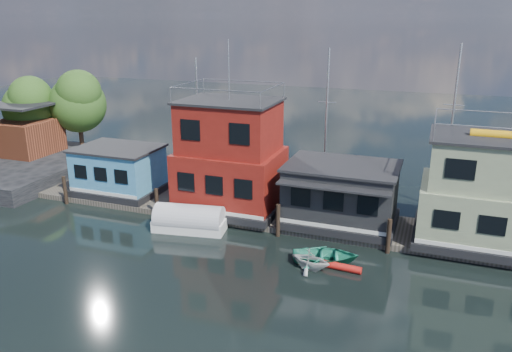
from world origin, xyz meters
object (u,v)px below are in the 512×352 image
at_px(houseboat_dark, 341,194).
at_px(red_kayak, 337,266).
at_px(dinghy_white, 311,259).
at_px(dinghy_teal, 326,256).
at_px(tarp_runabout, 189,220).
at_px(houseboat_red, 230,158).
at_px(houseboat_green, 491,194).
at_px(houseboat_blue, 119,170).

xyz_separation_m(houseboat_dark, red_kayak, (1.02, -5.90, -2.21)).
distance_m(dinghy_white, red_kayak, 1.55).
height_order(dinghy_teal, dinghy_white, dinghy_white).
bearing_deg(tarp_runabout, houseboat_red, 62.44).
relative_size(dinghy_teal, red_kayak, 1.36).
bearing_deg(houseboat_green, red_kayak, -143.43).
bearing_deg(houseboat_red, dinghy_teal, -32.72).
xyz_separation_m(houseboat_red, houseboat_green, (17.00, 0.00, -0.55)).
xyz_separation_m(houseboat_blue, houseboat_dark, (17.50, -0.02, 0.21)).
bearing_deg(dinghy_teal, houseboat_green, -75.15).
bearing_deg(houseboat_green, dinghy_white, -145.63).
bearing_deg(houseboat_dark, houseboat_blue, 179.94).
xyz_separation_m(houseboat_dark, tarp_runabout, (-9.32, -3.97, -1.69)).
xyz_separation_m(houseboat_blue, tarp_runabout, (8.18, -3.99, -1.48)).
bearing_deg(red_kayak, houseboat_green, 40.85).
height_order(houseboat_red, houseboat_dark, houseboat_red).
bearing_deg(dinghy_white, houseboat_red, 60.72).
xyz_separation_m(dinghy_teal, tarp_runabout, (-9.55, 1.30, 0.33)).
bearing_deg(dinghy_white, houseboat_blue, 80.31).
bearing_deg(dinghy_teal, red_kayak, -145.09).
xyz_separation_m(houseboat_green, dinghy_white, (-9.39, -6.42, -2.94)).
height_order(houseboat_red, dinghy_teal, houseboat_red).
relative_size(houseboat_blue, houseboat_red, 0.54).
bearing_deg(houseboat_red, tarp_runabout, -108.25).
xyz_separation_m(houseboat_red, dinghy_teal, (8.24, -5.29, -3.71)).
bearing_deg(houseboat_red, houseboat_blue, -180.00).
xyz_separation_m(houseboat_red, dinghy_white, (7.61, -6.42, -3.49)).
xyz_separation_m(tarp_runabout, red_kayak, (10.34, -1.93, -0.52)).
relative_size(houseboat_blue, tarp_runabout, 1.27).
height_order(houseboat_dark, tarp_runabout, houseboat_dark).
distance_m(dinghy_teal, red_kayak, 1.02).
relative_size(houseboat_red, dinghy_white, 5.09).
height_order(houseboat_blue, dinghy_teal, houseboat_blue).
distance_m(tarp_runabout, dinghy_white, 9.25).
height_order(houseboat_red, houseboat_green, houseboat_red).
height_order(houseboat_green, dinghy_teal, houseboat_green).
distance_m(houseboat_dark, red_kayak, 6.38).
height_order(houseboat_blue, houseboat_green, houseboat_green).
bearing_deg(red_kayak, houseboat_dark, 104.08).
height_order(houseboat_red, red_kayak, houseboat_red).
bearing_deg(houseboat_blue, dinghy_white, -20.57).
relative_size(houseboat_green, red_kayak, 2.98).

